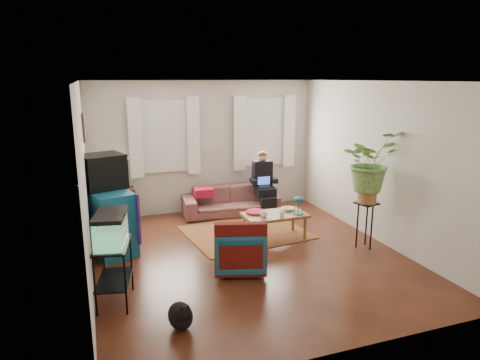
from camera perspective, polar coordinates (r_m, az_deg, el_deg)
name	(u,v)px	position (r m, az deg, el deg)	size (l,w,h in m)	color
floor	(249,256)	(6.62, 1.17, -10.07)	(4.50, 5.00, 0.01)	#4F2B14
ceiling	(250,81)	(6.07, 1.29, 13.05)	(4.50, 5.00, 0.01)	white
wall_back	(205,147)	(8.56, -4.70, 4.40)	(4.50, 0.01, 2.60)	silver
wall_front	(345,228)	(4.06, 13.85, -6.27)	(4.50, 0.01, 2.60)	silver
wall_left	(85,185)	(5.83, -19.93, -0.67)	(0.01, 5.00, 2.60)	silver
wall_right	(379,163)	(7.30, 17.99, 2.21)	(0.01, 5.00, 2.60)	silver
window_left	(164,136)	(8.34, -10.05, 5.74)	(1.08, 0.04, 1.38)	white
window_right	(263,132)	(8.90, 3.15, 6.40)	(1.08, 0.04, 1.38)	white
curtains_left	(165,137)	(8.26, -9.95, 5.67)	(1.36, 0.06, 1.50)	white
curtains_right	(265,133)	(8.83, 3.35, 6.34)	(1.36, 0.06, 1.50)	white
picture_frame	(84,128)	(6.56, -20.08, 6.59)	(0.04, 0.32, 0.40)	#3D2616
area_rug	(246,232)	(7.54, 0.76, -6.98)	(2.00, 1.60, 0.01)	brown
sofa	(231,196)	(8.44, -1.25, -2.17)	(1.87, 0.74, 0.73)	brown
seated_person	(263,185)	(8.56, 3.15, -0.64)	(0.47, 0.58, 1.12)	black
side_table	(123,204)	(8.41, -15.32, -3.09)	(0.43, 0.43, 0.63)	#382215
table_lamp	(121,174)	(8.26, -15.57, 0.81)	(0.32, 0.32, 0.58)	white
dresser	(107,220)	(6.97, -17.26, -5.13)	(0.55, 1.10, 0.99)	#104E60
crt_tv	(103,171)	(6.88, -17.85, 1.13)	(0.60, 0.55, 0.53)	black
aquarium_stand	(114,274)	(5.42, -16.43, -11.90)	(0.37, 0.67, 0.75)	black
aquarium	(111,228)	(5.20, -16.85, -6.20)	(0.33, 0.61, 0.39)	#7FD899
black_cat	(180,313)	(4.87, -7.97, -17.17)	(0.27, 0.41, 0.35)	black
armchair	(240,246)	(6.05, -0.05, -8.85)	(0.68, 0.64, 0.70)	navy
serape_throw	(241,244)	(5.74, 0.10, -8.53)	(0.70, 0.16, 0.57)	#9E0A0A
coffee_table	(274,226)	(7.24, 4.62, -6.14)	(1.05, 0.57, 0.44)	brown
cup_a	(264,214)	(6.98, 3.20, -4.59)	(0.12, 0.12, 0.09)	white
cup_b	(282,214)	(7.03, 5.60, -4.52)	(0.10, 0.10, 0.09)	beige
bowl	(288,209)	(7.37, 6.38, -3.86)	(0.21, 0.21, 0.05)	white
snack_tray	(256,212)	(7.18, 2.10, -4.29)	(0.32, 0.32, 0.04)	#B21414
birdcage	(298,205)	(7.16, 7.80, -3.35)	(0.17, 0.17, 0.31)	#115B6B
plant_stand	(365,225)	(7.09, 16.33, -5.80)	(0.31, 0.31, 0.74)	black
potted_plant	(369,171)	(6.85, 16.82, 1.20)	(0.85, 0.73, 0.94)	#599947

